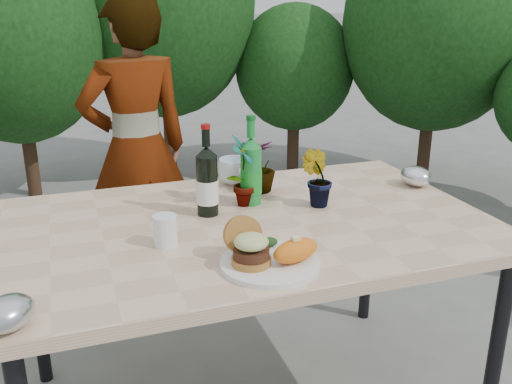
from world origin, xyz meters
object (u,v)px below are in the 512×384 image
object	(u,v)px
patio_table	(248,237)
wine_bottle	(207,182)
dinner_plate	(270,264)
person	(136,150)

from	to	relation	value
patio_table	wine_bottle	bearing A→B (deg)	135.28
dinner_plate	wine_bottle	size ratio (longest dim) A/B	0.89
person	wine_bottle	bearing A→B (deg)	86.00
dinner_plate	person	xyz separation A→B (m)	(-0.17, 1.39, -0.01)
dinner_plate	patio_table	bearing A→B (deg)	82.06
dinner_plate	person	size ratio (longest dim) A/B	0.19
patio_table	dinner_plate	xyz separation A→B (m)	(-0.05, -0.33, 0.06)
dinner_plate	person	world-z (taller)	person
wine_bottle	person	bearing A→B (deg)	100.92
wine_bottle	patio_table	bearing A→B (deg)	-40.48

